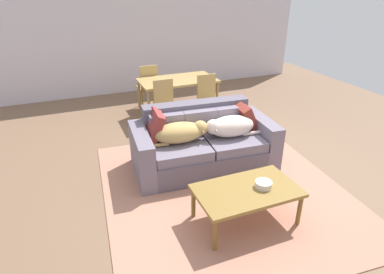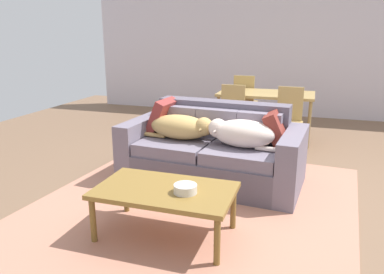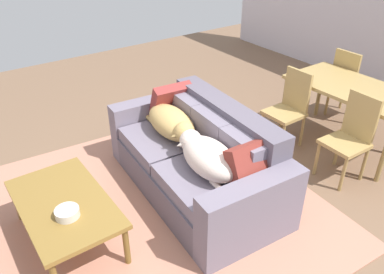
{
  "view_description": "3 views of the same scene",
  "coord_description": "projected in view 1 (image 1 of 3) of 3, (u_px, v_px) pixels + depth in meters",
  "views": [
    {
      "loc": [
        -2.06,
        -3.89,
        2.53
      ],
      "look_at": [
        -0.54,
        -0.18,
        0.6
      ],
      "focal_mm": 30.87,
      "sensor_mm": 36.0,
      "label": 1
    },
    {
      "loc": [
        0.74,
        -3.97,
        1.68
      ],
      "look_at": [
        -0.46,
        -0.28,
        0.59
      ],
      "focal_mm": 34.97,
      "sensor_mm": 36.0,
      "label": 2
    },
    {
      "loc": [
        2.22,
        -1.87,
        2.5
      ],
      "look_at": [
        -0.34,
        -0.02,
        0.61
      ],
      "focal_mm": 35.54,
      "sensor_mm": 36.0,
      "label": 3
    }
  ],
  "objects": [
    {
      "name": "couch",
      "position": [
        203.0,
        144.0,
        4.82
      ],
      "size": [
        2.08,
        1.15,
        0.89
      ],
      "rotation": [
        0.0,
        0.0,
        -0.08
      ],
      "color": "#5C5562",
      "rests_on": "ground"
    },
    {
      "name": "dining_chair_far_left",
      "position": [
        148.0,
        85.0,
        6.82
      ],
      "size": [
        0.4,
        0.4,
        0.96
      ],
      "rotation": [
        0.0,
        0.0,
        3.14
      ],
      "color": "tan",
      "rests_on": "ground"
    },
    {
      "name": "coffee_table",
      "position": [
        247.0,
        193.0,
        3.65
      ],
      "size": [
        1.14,
        0.67,
        0.43
      ],
      "color": "olive",
      "rests_on": "ground"
    },
    {
      "name": "area_rug",
      "position": [
        223.0,
        189.0,
        4.37
      ],
      "size": [
        3.31,
        3.57,
        0.01
      ],
      "primitive_type": "cube",
      "rotation": [
        0.0,
        0.0,
        -0.08
      ],
      "color": "tan",
      "rests_on": "ground"
    },
    {
      "name": "throw_pillow_by_right_arm",
      "position": [
        245.0,
        117.0,
        4.92
      ],
      "size": [
        0.29,
        0.39,
        0.41
      ],
      "primitive_type": "cube",
      "rotation": [
        0.0,
        -0.44,
        -0.01
      ],
      "color": "maroon",
      "rests_on": "couch"
    },
    {
      "name": "dog_on_right_cushion",
      "position": [
        229.0,
        126.0,
        4.66
      ],
      "size": [
        0.84,
        0.42,
        0.3
      ],
      "rotation": [
        0.0,
        0.0,
        -0.08
      ],
      "color": "beige",
      "rests_on": "couch"
    },
    {
      "name": "dining_table",
      "position": [
        178.0,
        83.0,
        6.43
      ],
      "size": [
        1.48,
        0.82,
        0.76
      ],
      "color": "tan",
      "rests_on": "ground"
    },
    {
      "name": "back_partition",
      "position": [
        147.0,
        33.0,
        7.79
      ],
      "size": [
        8.0,
        0.12,
        2.7
      ],
      "primitive_type": "cube",
      "color": "silver",
      "rests_on": "ground"
    },
    {
      "name": "dining_chair_near_left",
      "position": [
        166.0,
        104.0,
        5.89
      ],
      "size": [
        0.4,
        0.4,
        0.92
      ],
      "rotation": [
        0.0,
        0.0,
        -0.0
      ],
      "color": "tan",
      "rests_on": "ground"
    },
    {
      "name": "dining_chair_near_right",
      "position": [
        208.0,
        98.0,
        6.17
      ],
      "size": [
        0.42,
        0.42,
        0.93
      ],
      "rotation": [
        0.0,
        0.0,
        -0.05
      ],
      "color": "tan",
      "rests_on": "ground"
    },
    {
      "name": "dog_on_left_cushion",
      "position": [
        181.0,
        132.0,
        4.5
      ],
      "size": [
        0.9,
        0.42,
        0.28
      ],
      "rotation": [
        0.0,
        0.0,
        -0.08
      ],
      "color": "tan",
      "rests_on": "couch"
    },
    {
      "name": "ground_plane",
      "position": [
        220.0,
        162.0,
        5.04
      ],
      "size": [
        10.0,
        10.0,
        0.0
      ],
      "primitive_type": "plane",
      "color": "brown"
    },
    {
      "name": "throw_pillow_by_left_arm",
      "position": [
        153.0,
        127.0,
        4.53
      ],
      "size": [
        0.31,
        0.46,
        0.45
      ],
      "primitive_type": "cube",
      "rotation": [
        0.0,
        0.4,
        -0.09
      ],
      "color": "maroon",
      "rests_on": "couch"
    },
    {
      "name": "bowl_on_coffee_table",
      "position": [
        264.0,
        184.0,
        3.66
      ],
      "size": [
        0.19,
        0.19,
        0.07
      ],
      "primitive_type": "cylinder",
      "color": "silver",
      "rests_on": "coffee_table"
    }
  ]
}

